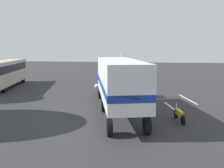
{
  "coord_description": "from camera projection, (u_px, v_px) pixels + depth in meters",
  "views": [
    {
      "loc": [
        -23.3,
        -4.1,
        5.01
      ],
      "look_at": [
        -1.56,
        -0.6,
        1.6
      ],
      "focal_mm": 37.4,
      "sensor_mm": 36.0,
      "label": 1
    }
  ],
  "objects": [
    {
      "name": "lane_stripe_mid",
      "position": [
        173.0,
        108.0,
        19.47
      ],
      "size": [
        4.31,
        1.22,
        0.01
      ],
      "primitive_type": "cube",
      "rotation": [
        0.0,
        0.0,
        0.25
      ],
      "color": "silver",
      "rests_on": "ground_plane"
    },
    {
      "name": "ground_plane",
      "position": [
        109.0,
        97.0,
        24.14
      ],
      "size": [
        120.0,
        120.0,
        0.0
      ],
      "primitive_type": "plane",
      "color": "#2D2D30"
    },
    {
      "name": "lane_stripe_near",
      "position": [
        141.0,
        109.0,
        19.46
      ],
      "size": [
        4.26,
        1.43,
        0.01
      ],
      "primitive_type": "cube",
      "rotation": [
        0.0,
        0.0,
        0.3
      ],
      "color": "silver",
      "rests_on": "ground_plane"
    },
    {
      "name": "parked_bus",
      "position": [
        5.0,
        71.0,
        29.69
      ],
      "size": [
        11.29,
        5.28,
        3.4
      ],
      "color": "#BFB29E",
      "rests_on": "ground_plane"
    },
    {
      "name": "semi_truck",
      "position": [
        117.0,
        80.0,
        18.45
      ],
      "size": [
        14.31,
        6.18,
        4.5
      ],
      "color": "#193399",
      "rests_on": "ground_plane"
    },
    {
      "name": "motorcycle",
      "position": [
        179.0,
        115.0,
        16.0
      ],
      "size": [
        2.08,
        0.54,
        1.12
      ],
      "color": "black",
      "rests_on": "ground_plane"
    },
    {
      "name": "person_bystander",
      "position": [
        145.0,
        94.0,
        20.9
      ],
      "size": [
        0.34,
        0.46,
        1.63
      ],
      "color": "black",
      "rests_on": "ground_plane"
    },
    {
      "name": "lane_stripe_far",
      "position": [
        188.0,
        99.0,
        22.97
      ],
      "size": [
        4.31,
        1.23,
        0.01
      ],
      "primitive_type": "cube",
      "rotation": [
        0.0,
        0.0,
        0.25
      ],
      "color": "silver",
      "rests_on": "ground_plane"
    }
  ]
}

